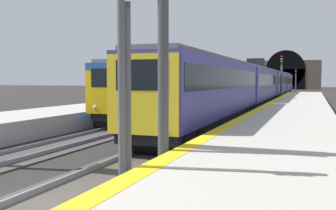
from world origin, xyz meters
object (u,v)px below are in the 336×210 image
object	(u,v)px
train_main_approaching	(266,84)
catenary_mast_near	(215,75)
railway_signal_mid	(281,74)
railway_signal_near	(122,50)
train_adjacent_platform	(206,85)
railway_signal_far	(296,79)

from	to	relation	value
train_main_approaching	catenary_mast_near	distance (m)	23.85
railway_signal_mid	catenary_mast_near	bearing A→B (deg)	-146.74
railway_signal_mid	catenary_mast_near	world-z (taller)	catenary_mast_near
railway_signal_near	catenary_mast_near	distance (m)	65.02
railway_signal_mid	catenary_mast_near	size ratio (longest dim) A/B	0.81
train_main_approaching	catenary_mast_near	world-z (taller)	catenary_mast_near
train_adjacent_platform	catenary_mast_near	size ratio (longest dim) A/B	5.41
railway_signal_near	railway_signal_far	xyz separation A→B (m)	(85.98, 0.00, -0.38)
railway_signal_mid	railway_signal_far	xyz separation A→B (m)	(42.54, 0.00, -0.46)
catenary_mast_near	train_adjacent_platform	bearing A→B (deg)	-168.03
railway_signal_mid	railway_signal_far	size ratio (longest dim) A/B	1.13
railway_signal_near	catenary_mast_near	world-z (taller)	catenary_mast_near
train_main_approaching	railway_signal_far	xyz separation A→B (m)	(43.20, -1.80, 0.72)
train_main_approaching	railway_signal_mid	xyz separation A→B (m)	(0.65, -1.80, 1.19)
railway_signal_mid	catenary_mast_near	distance (m)	24.17
train_adjacent_platform	railway_signal_mid	bearing A→B (deg)	154.90
railway_signal_near	railway_signal_far	distance (m)	85.98
railway_signal_near	catenary_mast_near	bearing A→B (deg)	-168.24
railway_signal_near	train_main_approaching	bearing A→B (deg)	-177.59
railway_signal_far	train_adjacent_platform	bearing A→B (deg)	-6.46
train_adjacent_platform	railway_signal_near	distance (m)	31.33
train_main_approaching	train_adjacent_platform	xyz separation A→B (m)	(-12.11, 4.46, -0.05)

